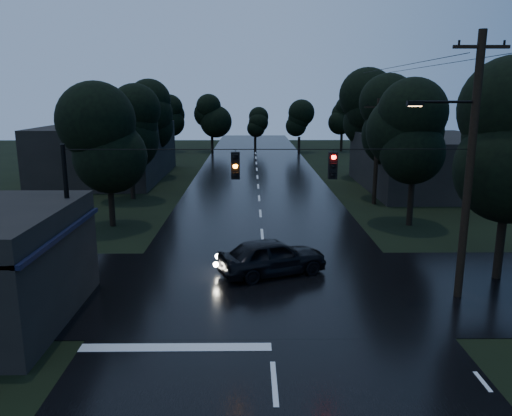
{
  "coord_description": "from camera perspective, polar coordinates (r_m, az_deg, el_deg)",
  "views": [
    {
      "loc": [
        -0.63,
        -7.28,
        7.76
      ],
      "look_at": [
        -0.4,
        14.51,
        2.79
      ],
      "focal_mm": 35.0,
      "sensor_mm": 36.0,
      "label": 1
    }
  ],
  "objects": [
    {
      "name": "building_far_left",
      "position": [
        49.41,
        -16.39,
        6.22
      ],
      "size": [
        10.0,
        16.0,
        5.0
      ],
      "primitive_type": "cube",
      "color": "black",
      "rests_on": "ground"
    },
    {
      "name": "building_far_right",
      "position": [
        44.15,
        18.83,
        4.93
      ],
      "size": [
        10.0,
        14.0,
        4.4
      ],
      "primitive_type": "cube",
      "color": "black",
      "rests_on": "ground"
    },
    {
      "name": "cross_street",
      "position": [
        20.79,
        1.2,
        -9.07
      ],
      "size": [
        60.0,
        9.0,
        0.02
      ],
      "primitive_type": "cube",
      "color": "black",
      "rests_on": "ground"
    },
    {
      "name": "utility_pole_far",
      "position": [
        36.6,
        13.62,
        6.4
      ],
      "size": [
        2.0,
        0.3,
        7.5
      ],
      "color": "black",
      "rests_on": "ground"
    },
    {
      "name": "tree_left_c",
      "position": [
        48.27,
        -12.24,
        10.47
      ],
      "size": [
        4.48,
        4.48,
        9.44
      ],
      "color": "black",
      "rests_on": "ground"
    },
    {
      "name": "utility_pole_main",
      "position": [
        20.12,
        23.04,
        4.68
      ],
      "size": [
        3.5,
        0.3,
        10.0
      ],
      "color": "black",
      "rests_on": "ground"
    },
    {
      "name": "tree_left_a",
      "position": [
        30.55,
        -16.64,
        7.59
      ],
      "size": [
        3.92,
        3.92,
        8.26
      ],
      "color": "black",
      "rests_on": "ground"
    },
    {
      "name": "tree_right_a",
      "position": [
        30.89,
        17.76,
        8.27
      ],
      "size": [
        4.2,
        4.2,
        8.85
      ],
      "color": "black",
      "rests_on": "ground"
    },
    {
      "name": "span_signals",
      "position": [
        18.48,
        3.11,
        5.0
      ],
      "size": [
        15.0,
        0.37,
        1.12
      ],
      "color": "black",
      "rests_on": "ground"
    },
    {
      "name": "tree_left_b",
      "position": [
        38.4,
        -14.3,
        9.26
      ],
      "size": [
        4.2,
        4.2,
        8.85
      ],
      "color": "black",
      "rests_on": "ground"
    },
    {
      "name": "anchor_pole_left",
      "position": [
        20.1,
        -20.57,
        -1.69
      ],
      "size": [
        0.18,
        0.18,
        6.0
      ],
      "primitive_type": "cylinder",
      "color": "black",
      "rests_on": "ground"
    },
    {
      "name": "tree_corner_near",
      "position": [
        22.96,
        27.21,
        7.03
      ],
      "size": [
        4.48,
        4.48,
        9.44
      ],
      "color": "black",
      "rests_on": "ground"
    },
    {
      "name": "main_road",
      "position": [
        38.08,
        0.36,
        1.09
      ],
      "size": [
        12.0,
        120.0,
        0.02
      ],
      "primitive_type": "cube",
      "color": "black",
      "rests_on": "ground"
    },
    {
      "name": "tree_right_c",
      "position": [
        48.52,
        12.53,
        10.91
      ],
      "size": [
        4.76,
        4.76,
        10.03
      ],
      "color": "black",
      "rests_on": "ground"
    },
    {
      "name": "car",
      "position": [
        22.01,
        1.87,
        -5.55
      ],
      "size": [
        5.18,
        3.6,
        1.64
      ],
      "primitive_type": "imported",
      "rotation": [
        0.0,
        0.0,
        1.96
      ],
      "color": "black",
      "rests_on": "ground"
    },
    {
      "name": "tree_right_b",
      "position": [
        38.7,
        14.96,
        9.81
      ],
      "size": [
        4.48,
        4.48,
        9.44
      ],
      "color": "black",
      "rests_on": "ground"
    }
  ]
}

